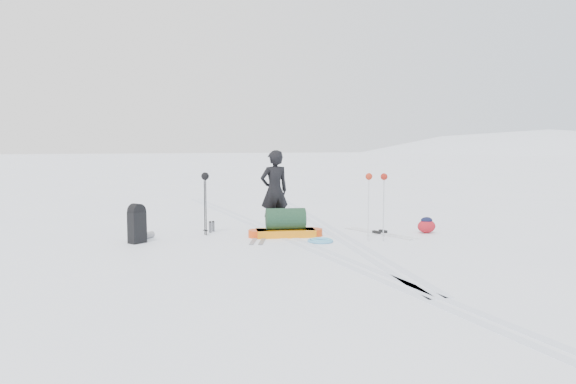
% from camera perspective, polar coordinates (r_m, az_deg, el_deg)
% --- Properties ---
extents(ground, '(200.00, 200.00, 0.00)m').
position_cam_1_polar(ground, '(11.76, 0.22, -4.78)').
color(ground, white).
rests_on(ground, ground).
extents(ski_tracks, '(3.38, 17.97, 0.01)m').
position_cam_1_polar(ski_tracks, '(12.77, 1.61, -3.98)').
color(ski_tracks, silver).
rests_on(ski_tracks, ground).
extents(skier, '(0.72, 0.53, 1.84)m').
position_cam_1_polar(skier, '(12.64, -1.40, 0.11)').
color(skier, black).
rests_on(skier, ground).
extents(pulk_sled, '(1.65, 0.72, 0.61)m').
position_cam_1_polar(pulk_sled, '(12.00, -0.25, -3.44)').
color(pulk_sled, orange).
rests_on(pulk_sled, ground).
extents(expedition_rucksack, '(0.58, 0.86, 0.80)m').
position_cam_1_polar(expedition_rucksack, '(11.65, -14.98, -3.20)').
color(expedition_rucksack, black).
rests_on(expedition_rucksack, ground).
extents(ski_poles_black, '(0.17, 0.20, 1.37)m').
position_cam_1_polar(ski_poles_black, '(12.23, -8.42, 0.83)').
color(ski_poles_black, black).
rests_on(ski_poles_black, ground).
extents(ski_poles_silver, '(0.41, 0.29, 1.39)m').
position_cam_1_polar(ski_poles_silver, '(11.50, 8.97, 0.78)').
color(ski_poles_silver, silver).
rests_on(ski_poles_silver, ground).
extents(touring_skis_grey, '(0.90, 1.78, 0.07)m').
position_cam_1_polar(touring_skis_grey, '(11.93, -2.83, -4.56)').
color(touring_skis_grey, gray).
rests_on(touring_skis_grey, ground).
extents(touring_skis_white, '(0.91, 1.99, 0.07)m').
position_cam_1_polar(touring_skis_white, '(12.57, 9.30, -4.13)').
color(touring_skis_white, silver).
rests_on(touring_skis_white, ground).
extents(rope_coil, '(0.62, 0.62, 0.06)m').
position_cam_1_polar(rope_coil, '(11.41, 3.33, -4.93)').
color(rope_coil, '#55A4CF').
rests_on(rope_coil, ground).
extents(small_daypack, '(0.50, 0.44, 0.36)m').
position_cam_1_polar(small_daypack, '(12.86, 13.89, -3.30)').
color(small_daypack, maroon).
rests_on(small_daypack, ground).
extents(thermos_pair, '(0.18, 0.24, 0.26)m').
position_cam_1_polar(thermos_pair, '(12.75, -7.76, -3.51)').
color(thermos_pair, '#5C5E64').
rests_on(thermos_pair, ground).
extents(stuff_sack, '(0.40, 0.34, 0.21)m').
position_cam_1_polar(stuff_sack, '(12.71, -0.41, -3.57)').
color(stuff_sack, black).
rests_on(stuff_sack, ground).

